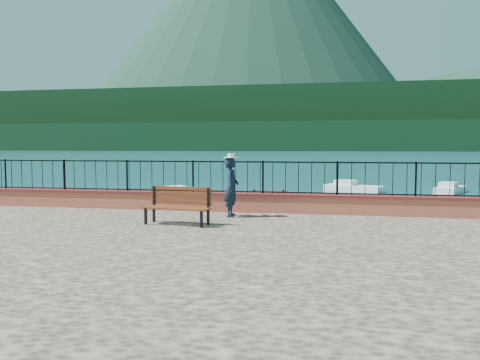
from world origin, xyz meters
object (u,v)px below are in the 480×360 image
at_px(boat_1, 400,208).
at_px(boat_5, 450,187).
at_px(boat_3, 183,192).
at_px(park_bench, 177,213).
at_px(boat_0, 195,205).
at_px(person, 231,187).
at_px(boat_4, 353,186).
at_px(boat_2, 452,205).

xyz_separation_m(boat_1, boat_5, (4.95, 11.93, 0.00)).
bearing_deg(boat_3, park_bench, -118.46).
bearing_deg(park_bench, boat_3, 115.46).
bearing_deg(boat_0, park_bench, -111.18).
bearing_deg(person, boat_4, -14.39).
relative_size(person, boat_4, 0.42).
height_order(person, boat_2, person).
bearing_deg(boat_2, person, -138.15).
distance_m(boat_0, boat_2, 12.32).
bearing_deg(boat_4, boat_0, -98.06).
distance_m(boat_1, boat_5, 12.92).
bearing_deg(park_bench, boat_1, 64.80).
xyz_separation_m(person, boat_4, (4.38, 21.01, -1.64)).
distance_m(boat_0, boat_3, 6.57).
relative_size(person, boat_0, 0.50).
xyz_separation_m(boat_1, boat_4, (-1.53, 11.92, 0.00)).
bearing_deg(boat_3, boat_2, -59.91).
bearing_deg(boat_0, boat_4, 22.70).
height_order(boat_4, boat_5, same).
distance_m(boat_4, boat_5, 6.48).
relative_size(boat_2, boat_4, 0.89).
bearing_deg(boat_0, boat_2, -23.88).
bearing_deg(boat_1, person, -82.59).
distance_m(boat_2, boat_4, 11.05).
height_order(boat_1, boat_5, same).
bearing_deg(boat_3, boat_4, -13.82).
distance_m(park_bench, boat_2, 15.70).
height_order(person, boat_1, person).
height_order(boat_0, boat_4, same).
relative_size(boat_0, boat_5, 1.01).
bearing_deg(boat_3, person, -112.92).
bearing_deg(boat_5, boat_1, -174.35).
height_order(park_bench, person, person).
height_order(boat_0, boat_1, same).
height_order(park_bench, boat_3, park_bench).
relative_size(boat_3, boat_4, 0.87).
bearing_deg(park_bench, boat_2, 60.16).
bearing_deg(boat_0, boat_5, 6.10).
xyz_separation_m(park_bench, boat_5, (11.93, 22.65, -1.09)).
bearing_deg(boat_5, boat_3, 139.50).
relative_size(boat_0, boat_3, 0.98).
distance_m(boat_0, boat_1, 9.51).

